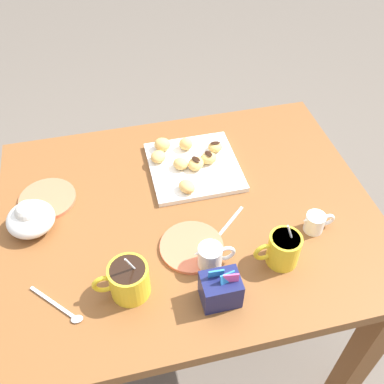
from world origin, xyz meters
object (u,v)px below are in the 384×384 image
at_px(chocolate_sauce_pitcher, 315,222).
at_px(beignet_3, 158,157).
at_px(beignet_1, 208,158).
at_px(beignet_6, 215,147).
at_px(coffee_mug_yellow_right, 128,280).
at_px(dining_table, 189,240).
at_px(beignet_0, 187,187).
at_px(sugar_caddy, 221,289).
at_px(beignet_7, 181,164).
at_px(beignet_5, 186,144).
at_px(beignet_2, 196,164).
at_px(saucer_coral_left, 47,199).
at_px(ice_cream_bowl, 30,218).
at_px(cream_pitcher_white, 211,256).
at_px(saucer_coral_right, 192,247).
at_px(beignet_4, 162,144).
at_px(coffee_mug_yellow_left, 283,249).
at_px(pastry_plate_square, 194,167).

bearing_deg(chocolate_sauce_pitcher, beignet_3, -44.46).
distance_m(beignet_1, beignet_6, 0.06).
relative_size(coffee_mug_yellow_right, beignet_1, 2.69).
height_order(dining_table, beignet_6, beignet_6).
xyz_separation_m(dining_table, coffee_mug_yellow_right, (0.19, 0.22, 0.18)).
distance_m(coffee_mug_yellow_right, beignet_0, 0.35).
relative_size(sugar_caddy, beignet_7, 2.31).
relative_size(beignet_5, beignet_7, 0.92).
bearing_deg(dining_table, beignet_5, -101.36).
bearing_deg(beignet_2, beignet_7, -12.88).
relative_size(saucer_coral_left, beignet_6, 3.59).
bearing_deg(chocolate_sauce_pitcher, coffee_mug_yellow_right, 8.30).
bearing_deg(chocolate_sauce_pitcher, beignet_0, -34.32).
bearing_deg(beignet_0, ice_cream_bowl, 3.24).
bearing_deg(cream_pitcher_white, ice_cream_bowl, -28.06).
bearing_deg(beignet_1, beignet_3, -16.51).
distance_m(chocolate_sauce_pitcher, saucer_coral_right, 0.33).
xyz_separation_m(saucer_coral_left, beignet_2, (-0.44, -0.02, 0.03)).
height_order(cream_pitcher_white, saucer_coral_right, cream_pitcher_white).
distance_m(sugar_caddy, beignet_4, 0.55).
bearing_deg(beignet_1, beignet_4, -36.84).
bearing_deg(beignet_4, beignet_2, 127.19).
xyz_separation_m(coffee_mug_yellow_right, beignet_2, (-0.25, -0.37, -0.02)).
distance_m(coffee_mug_yellow_left, beignet_2, 0.39).
height_order(cream_pitcher_white, sugar_caddy, sugar_caddy).
bearing_deg(saucer_coral_left, beignet_5, -165.81).
distance_m(ice_cream_bowl, beignet_7, 0.45).
bearing_deg(beignet_5, saucer_coral_left, 14.19).
distance_m(saucer_coral_left, beignet_6, 0.53).
distance_m(pastry_plate_square, saucer_coral_right, 0.30).
relative_size(pastry_plate_square, saucer_coral_left, 1.66).
relative_size(beignet_5, beignet_6, 0.94).
bearing_deg(chocolate_sauce_pitcher, coffee_mug_yellow_left, 30.88).
bearing_deg(coffee_mug_yellow_right, sugar_caddy, 160.93).
height_order(ice_cream_bowl, beignet_0, ice_cream_bowl).
bearing_deg(beignet_7, coffee_mug_yellow_left, 114.92).
distance_m(dining_table, beignet_6, 0.30).
xyz_separation_m(coffee_mug_yellow_left, cream_pitcher_white, (0.18, -0.03, -0.01)).
bearing_deg(beignet_6, beignet_5, -18.38).
height_order(dining_table, pastry_plate_square, pastry_plate_square).
bearing_deg(sugar_caddy, cream_pitcher_white, -91.47).
xyz_separation_m(chocolate_sauce_pitcher, saucer_coral_left, (0.69, -0.28, -0.03)).
bearing_deg(pastry_plate_square, chocolate_sauce_pitcher, 129.90).
xyz_separation_m(beignet_2, beignet_6, (-0.08, -0.06, -0.00)).
bearing_deg(beignet_4, saucer_coral_left, 19.14).
relative_size(ice_cream_bowl, saucer_coral_right, 0.76).
xyz_separation_m(cream_pitcher_white, beignet_0, (0.00, -0.25, -0.01)).
relative_size(beignet_2, beignet_3, 1.13).
distance_m(cream_pitcher_white, sugar_caddy, 0.10).
distance_m(coffee_mug_yellow_right, saucer_coral_right, 0.20).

